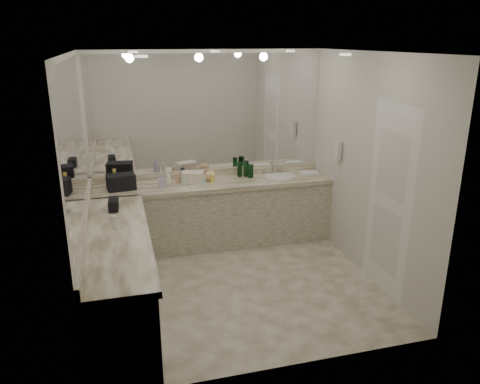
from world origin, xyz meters
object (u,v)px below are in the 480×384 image
object	(u,v)px
cream_cosmetic_case	(193,177)
soap_bottle_c	(210,174)
sink	(280,177)
wall_phone	(338,150)
black_toiletry_bag	(121,182)
soap_bottle_a	(168,178)
soap_bottle_b	(162,181)
hand_towel	(309,173)

from	to	relation	value
cream_cosmetic_case	soap_bottle_c	world-z (taller)	soap_bottle_c
sink	wall_phone	world-z (taller)	wall_phone
black_toiletry_bag	cream_cosmetic_case	world-z (taller)	black_toiletry_bag
soap_bottle_a	soap_bottle_c	world-z (taller)	soap_bottle_c
sink	soap_bottle_b	xyz separation A→B (m)	(-1.63, -0.08, 0.10)
hand_towel	black_toiletry_bag	bearing A→B (deg)	-179.80
cream_cosmetic_case	soap_bottle_a	bearing A→B (deg)	-165.05
soap_bottle_a	soap_bottle_b	xyz separation A→B (m)	(-0.09, -0.11, -0.00)
soap_bottle_b	soap_bottle_a	bearing A→B (deg)	51.82
soap_bottle_a	soap_bottle_b	distance (m)	0.15
black_toiletry_bag	cream_cosmetic_case	size ratio (longest dim) A/B	1.27
wall_phone	soap_bottle_a	xyz separation A→B (m)	(-2.15, 0.53, -0.35)
cream_cosmetic_case	soap_bottle_b	world-z (taller)	soap_bottle_b
wall_phone	cream_cosmetic_case	world-z (taller)	wall_phone
soap_bottle_c	wall_phone	bearing A→B (deg)	-19.75
hand_towel	soap_bottle_a	world-z (taller)	soap_bottle_a
wall_phone	black_toiletry_bag	world-z (taller)	wall_phone
black_toiletry_bag	soap_bottle_b	distance (m)	0.51
wall_phone	soap_bottle_c	distance (m)	1.72
cream_cosmetic_case	hand_towel	distance (m)	1.66
soap_bottle_b	cream_cosmetic_case	bearing A→B (deg)	14.15
wall_phone	hand_towel	world-z (taller)	wall_phone
sink	hand_towel	distance (m)	0.44
sink	black_toiletry_bag	distance (m)	2.15
cream_cosmetic_case	black_toiletry_bag	bearing A→B (deg)	-160.43
sink	wall_phone	distance (m)	0.91
soap_bottle_a	soap_bottle_c	bearing A→B (deg)	3.61
soap_bottle_a	black_toiletry_bag	bearing A→B (deg)	-174.68
cream_cosmetic_case	soap_bottle_c	bearing A→B (deg)	27.40
cream_cosmetic_case	hand_towel	size ratio (longest dim) A/B	1.08
wall_phone	cream_cosmetic_case	distance (m)	1.93
hand_towel	soap_bottle_a	distance (m)	1.98
sink	wall_phone	size ratio (longest dim) A/B	1.83
black_toiletry_bag	soap_bottle_b	bearing A→B (deg)	-6.56
sink	soap_bottle_a	world-z (taller)	soap_bottle_a
sink	hand_towel	size ratio (longest dim) A/B	1.75
hand_towel	soap_bottle_a	size ratio (longest dim) A/B	1.31
cream_cosmetic_case	soap_bottle_a	distance (m)	0.33
black_toiletry_bag	soap_bottle_a	distance (m)	0.60
black_toiletry_bag	soap_bottle_a	world-z (taller)	black_toiletry_bag
hand_towel	soap_bottle_c	xyz separation A→B (m)	(-1.41, 0.08, 0.08)
black_toiletry_bag	soap_bottle_b	world-z (taller)	black_toiletry_bag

